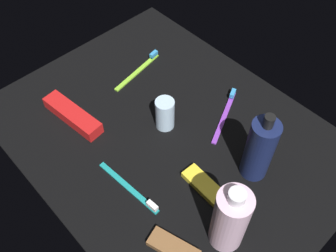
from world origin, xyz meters
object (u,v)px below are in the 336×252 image
object	(u,v)px
deodorant_stick	(165,114)
bodywash_bottle	(230,219)
toothbrush_teal	(132,189)
snack_bar_yellow	(204,185)
toothbrush_purple	(226,113)
toothpaste_box_red	(73,115)
snack_bar_brown	(174,248)
lotion_bottle	(259,149)
toothbrush_lime	(140,69)

from	to	relation	value
deodorant_stick	bodywash_bottle	bearing A→B (deg)	-20.04
toothbrush_teal	snack_bar_yellow	size ratio (longest dim) A/B	1.73
deodorant_stick	toothbrush_purple	world-z (taller)	deodorant_stick
toothbrush_teal	toothbrush_purple	xyz separation A→B (cm)	(-0.54, 31.66, 0.00)
toothpaste_box_red	toothbrush_purple	bearing A→B (deg)	42.80
deodorant_stick	snack_bar_brown	distance (cm)	31.90
snack_bar_brown	snack_bar_yellow	bearing A→B (deg)	94.59
snack_bar_yellow	toothbrush_purple	bearing A→B (deg)	120.69
snack_bar_brown	toothbrush_teal	bearing A→B (deg)	155.06
toothpaste_box_red	snack_bar_yellow	distance (cm)	37.23
lotion_bottle	toothbrush_lime	world-z (taller)	lotion_bottle
deodorant_stick	snack_bar_yellow	bearing A→B (deg)	-16.78
deodorant_stick	snack_bar_brown	size ratio (longest dim) A/B	0.82
toothbrush_teal	snack_bar_yellow	distance (cm)	15.93
toothbrush_lime	toothbrush_purple	distance (cm)	27.93
deodorant_stick	toothpaste_box_red	bearing A→B (deg)	-137.59
snack_bar_yellow	snack_bar_brown	xyz separation A→B (cm)	(5.71, -14.64, 0.00)
bodywash_bottle	snack_bar_yellow	xyz separation A→B (cm)	(-10.94, 5.17, -7.63)
toothpaste_box_red	snack_bar_brown	xyz separation A→B (cm)	(41.55, -4.58, -0.85)
toothbrush_lime	toothbrush_teal	bearing A→B (deg)	-43.16
deodorant_stick	toothbrush_teal	xyz separation A→B (cm)	(8.62, -17.99, -3.68)
bodywash_bottle	snack_bar_brown	size ratio (longest dim) A/B	1.77
snack_bar_yellow	lotion_bottle	bearing A→B (deg)	68.93
snack_bar_yellow	bodywash_bottle	bearing A→B (deg)	-23.36
toothpaste_box_red	snack_bar_brown	distance (cm)	41.81
toothpaste_box_red	snack_bar_yellow	xyz separation A→B (cm)	(35.84, 10.06, -0.85)
bodywash_bottle	deodorant_stick	distance (cm)	31.77
bodywash_bottle	toothbrush_purple	distance (cm)	33.50
toothbrush_teal	toothbrush_purple	world-z (taller)	same
bodywash_bottle	toothbrush_teal	distance (cm)	23.50
toothbrush_teal	toothpaste_box_red	world-z (taller)	toothpaste_box_red
toothbrush_purple	snack_bar_brown	distance (cm)	37.64
lotion_bottle	snack_bar_yellow	distance (cm)	14.50
toothbrush_lime	deodorant_stick	bearing A→B (deg)	-23.01
snack_bar_yellow	deodorant_stick	bearing A→B (deg)	165.17
deodorant_stick	snack_bar_yellow	size ratio (longest dim) A/B	0.82
deodorant_stick	toothbrush_purple	bearing A→B (deg)	59.41
lotion_bottle	deodorant_stick	bearing A→B (deg)	-166.40
lotion_bottle	toothbrush_lime	distance (cm)	43.56
toothbrush_lime	toothpaste_box_red	distance (cm)	24.00
toothbrush_lime	toothbrush_purple	bearing A→B (deg)	11.30
toothbrush_lime	toothpaste_box_red	size ratio (longest dim) A/B	1.02
deodorant_stick	toothbrush_lime	distance (cm)	21.29
toothbrush_lime	toothpaste_box_red	world-z (taller)	toothpaste_box_red
toothbrush_teal	toothpaste_box_red	size ratio (longest dim) A/B	1.02
toothbrush_teal	snack_bar_brown	bearing A→B (deg)	-8.21
snack_bar_brown	deodorant_stick	bearing A→B (deg)	123.53
toothbrush_teal	snack_bar_brown	size ratio (longest dim) A/B	1.73
deodorant_stick	snack_bar_brown	bearing A→B (deg)	-39.74
toothbrush_lime	snack_bar_brown	size ratio (longest dim) A/B	1.73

